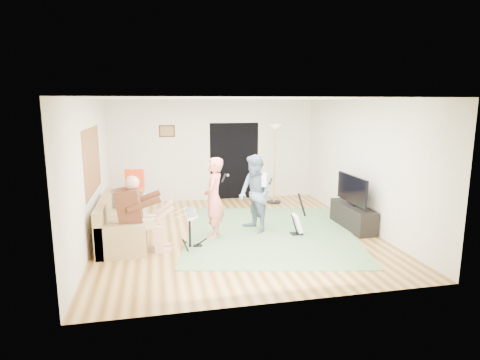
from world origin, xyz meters
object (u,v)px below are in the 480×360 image
object	(u,v)px
sofa	(120,227)
dining_chair	(133,200)
guitar_spare	(297,223)
tv_cabinet	(353,216)
singer	(214,198)
guitarist	(255,194)
television	(352,189)
torchiere_lamp	(275,150)
drum_kit	(190,232)

from	to	relation	value
sofa	dining_chair	xyz separation A→B (m)	(0.18, 1.69, 0.11)
guitar_spare	tv_cabinet	xyz separation A→B (m)	(1.32, 0.20, 0.00)
singer	dining_chair	xyz separation A→B (m)	(-1.63, 1.88, -0.41)
guitarist	television	xyz separation A→B (m)	(2.05, -0.19, 0.05)
singer	sofa	bearing A→B (deg)	-77.46
guitar_spare	torchiere_lamp	bearing A→B (deg)	83.32
torchiere_lamp	dining_chair	xyz separation A→B (m)	(-3.61, -0.61, -1.04)
guitar_spare	torchiere_lamp	xyz separation A→B (m)	(0.31, 2.67, 1.18)
torchiere_lamp	guitar_spare	bearing A→B (deg)	-96.68
guitarist	television	bearing A→B (deg)	66.66
drum_kit	dining_chair	world-z (taller)	dining_chair
guitarist	guitar_spare	world-z (taller)	guitarist
singer	drum_kit	bearing A→B (deg)	-29.60
drum_kit	singer	size ratio (longest dim) A/B	0.43
drum_kit	torchiere_lamp	bearing A→B (deg)	49.85
guitar_spare	dining_chair	size ratio (longest dim) A/B	0.79
singer	torchiere_lamp	bearing A→B (deg)	159.88
sofa	dining_chair	world-z (taller)	dining_chair
singer	guitarist	world-z (taller)	singer
singer	dining_chair	distance (m)	2.52
guitar_spare	drum_kit	bearing A→B (deg)	-172.57
sofa	television	size ratio (longest dim) A/B	1.71
guitarist	dining_chair	size ratio (longest dim) A/B	1.46
sofa	drum_kit	xyz separation A→B (m)	(1.29, -0.65, 0.02)
sofa	guitarist	size ratio (longest dim) A/B	1.29
singer	dining_chair	size ratio (longest dim) A/B	1.46
dining_chair	tv_cabinet	size ratio (longest dim) A/B	0.78
guitarist	television	distance (m)	2.06
torchiere_lamp	sofa	bearing A→B (deg)	-148.66
torchiere_lamp	dining_chair	distance (m)	3.80
singer	guitar_spare	world-z (taller)	singer
singer	dining_chair	bearing A→B (deg)	-120.71
sofa	television	bearing A→B (deg)	-2.00
singer	television	size ratio (longest dim) A/B	1.32
television	guitarist	bearing A→B (deg)	174.77
drum_kit	guitar_spare	size ratio (longest dim) A/B	0.80
dining_chair	television	bearing A→B (deg)	-10.88
dining_chair	television	size ratio (longest dim) A/B	0.91
drum_kit	guitarist	xyz separation A→B (m)	(1.40, 0.67, 0.50)
guitarist	television	world-z (taller)	guitarist
guitarist	torchiere_lamp	distance (m)	2.61
drum_kit	television	distance (m)	3.53
tv_cabinet	television	world-z (taller)	television
torchiere_lamp	television	distance (m)	2.71
torchiere_lamp	drum_kit	bearing A→B (deg)	-130.15
drum_kit	guitarist	distance (m)	1.63
sofa	guitar_spare	distance (m)	3.49
guitarist	guitar_spare	distance (m)	1.03
singer	torchiere_lamp	size ratio (longest dim) A/B	0.77
dining_chair	sofa	bearing A→B (deg)	-84.76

